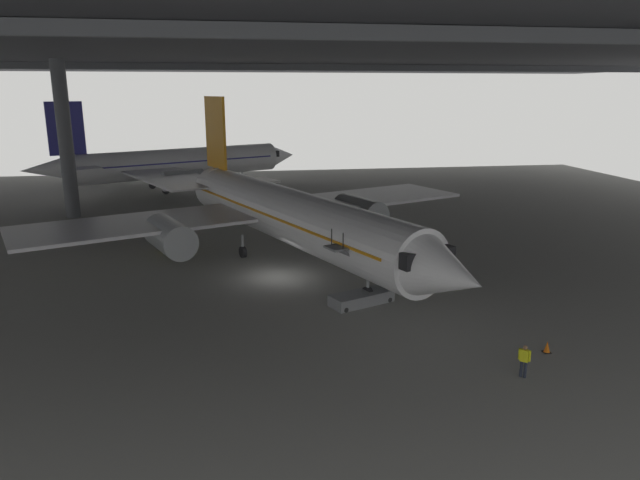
% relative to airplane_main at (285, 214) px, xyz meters
% --- Properties ---
extents(ground_plane, '(110.00, 110.00, 0.00)m').
position_rel_airplane_main_xyz_m(ground_plane, '(-0.95, -4.20, -3.56)').
color(ground_plane, gray).
extents(hangar_structure, '(121.00, 99.00, 16.73)m').
position_rel_airplane_main_xyz_m(hangar_structure, '(-0.99, 9.54, 12.54)').
color(hangar_structure, '#4C4F54').
rests_on(hangar_structure, ground_plane).
extents(airplane_main, '(37.08, 37.15, 12.06)m').
position_rel_airplane_main_xyz_m(airplane_main, '(0.00, 0.00, 0.00)').
color(airplane_main, white).
rests_on(airplane_main, ground_plane).
extents(boarding_stairs, '(4.53, 2.94, 4.78)m').
position_rel_airplane_main_xyz_m(boarding_stairs, '(3.49, -10.17, -2.82)').
color(boarding_stairs, slate).
rests_on(boarding_stairs, ground_plane).
extents(crew_worker_near_nose, '(0.43, 0.40, 1.56)m').
position_rel_airplane_main_xyz_m(crew_worker_near_nose, '(8.62, -20.40, -2.68)').
color(crew_worker_near_nose, '#232838').
rests_on(crew_worker_near_nose, ground_plane).
extents(crew_worker_by_stairs, '(0.53, 0.32, 1.66)m').
position_rel_airplane_main_xyz_m(crew_worker_by_stairs, '(5.54, -8.22, -2.61)').
color(crew_worker_by_stairs, '#232838').
rests_on(crew_worker_by_stairs, ground_plane).
extents(airplane_distant, '(34.06, 34.20, 11.37)m').
position_rel_airplane_main_xyz_m(airplane_distant, '(-11.04, 34.33, -0.13)').
color(airplane_distant, white).
rests_on(airplane_distant, ground_plane).
extents(traffic_cone_orange, '(0.36, 0.36, 0.60)m').
position_rel_airplane_main_xyz_m(traffic_cone_orange, '(11.05, -18.24, -3.27)').
color(traffic_cone_orange, black).
rests_on(traffic_cone_orange, ground_plane).
extents(baggage_tug, '(1.39, 2.26, 0.90)m').
position_rel_airplane_main_xyz_m(baggage_tug, '(-8.75, 3.59, -3.03)').
color(baggage_tug, yellow).
rests_on(baggage_tug, ground_plane).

